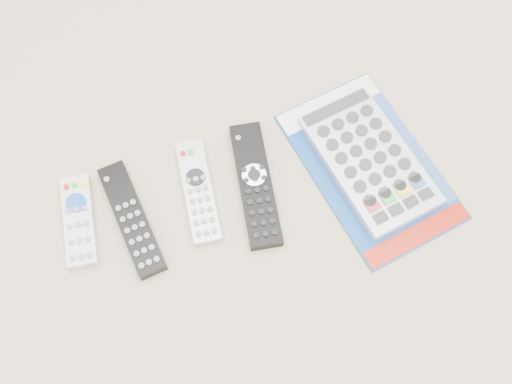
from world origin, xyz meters
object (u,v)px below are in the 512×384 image
object	(u,v)px
remote_small_grey	(79,221)
jumbo_remote_packaged	(369,160)
remote_large_black	(256,185)
remote_slim_black	(132,219)
remote_silver_dvd	(198,192)

from	to	relation	value
remote_small_grey	jumbo_remote_packaged	distance (m)	0.46
remote_small_grey	jumbo_remote_packaged	size ratio (longest dim) A/B	0.47
remote_small_grey	remote_large_black	distance (m)	0.28
remote_slim_black	remote_large_black	xyz separation A→B (m)	(0.20, -0.01, 0.00)
remote_silver_dvd	remote_large_black	bearing A→B (deg)	-4.94
remote_small_grey	remote_slim_black	xyz separation A→B (m)	(0.08, -0.02, -0.00)
remote_slim_black	jumbo_remote_packaged	distance (m)	0.38
remote_slim_black	remote_silver_dvd	size ratio (longest dim) A/B	1.10
jumbo_remote_packaged	remote_slim_black	bearing A→B (deg)	166.79
remote_small_grey	jumbo_remote_packaged	xyz separation A→B (m)	(0.46, -0.05, 0.01)
remote_small_grey	remote_large_black	world-z (taller)	same
remote_large_black	jumbo_remote_packaged	xyz separation A→B (m)	(0.18, -0.02, 0.01)
remote_small_grey	remote_slim_black	world-z (taller)	same
remote_small_grey	remote_silver_dvd	distance (m)	0.19
remote_slim_black	remote_silver_dvd	bearing A→B (deg)	-0.66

